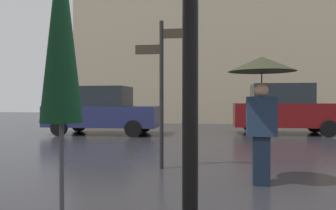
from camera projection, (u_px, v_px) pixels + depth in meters
folded_patio_umbrella_near at (61, 41)px, 2.58m from camera, size 0.47×0.47×2.71m
pedestrian_with_umbrella at (262, 82)px, 5.18m from camera, size 1.06×1.06×2.04m
parked_car_left at (285, 109)px, 12.89m from camera, size 4.03×1.87×1.97m
parked_car_right at (102, 110)px, 12.92m from camera, size 4.37×1.98×1.87m
street_signpost at (162, 79)px, 6.41m from camera, size 1.08×0.08×2.89m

